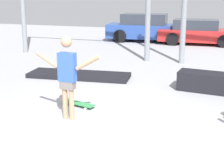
# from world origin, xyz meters

# --- Properties ---
(ground_plane) EXTENTS (36.00, 36.00, 0.00)m
(ground_plane) POSITION_xyz_m (0.00, 0.00, 0.00)
(ground_plane) COLOR #9E9EA3
(skateboarder) EXTENTS (1.37, 0.22, 1.68)m
(skateboarder) POSITION_xyz_m (-0.79, 0.08, 0.96)
(skateboarder) COLOR tan
(skateboarder) RESTS_ON ground_plane
(skateboard) EXTENTS (0.86, 0.40, 0.08)m
(skateboard) POSITION_xyz_m (-0.93, 0.82, 0.06)
(skateboard) COLOR #338C4C
(skateboard) RESTS_ON ground_plane
(manual_pad) EXTENTS (3.19, 1.30, 0.13)m
(manual_pad) POSITION_xyz_m (-2.03, 3.17, 0.07)
(manual_pad) COLOR black
(manual_pad) RESTS_ON ground_plane
(parked_car_blue) EXTENTS (4.43, 2.13, 1.50)m
(parked_car_blue) POSITION_xyz_m (-1.93, 11.52, 0.72)
(parked_car_blue) COLOR #284793
(parked_car_blue) RESTS_ON ground_plane
(parked_car_red) EXTENTS (4.07, 2.03, 1.26)m
(parked_car_red) POSITION_xyz_m (0.80, 11.37, 0.61)
(parked_car_red) COLOR red
(parked_car_red) RESTS_ON ground_plane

